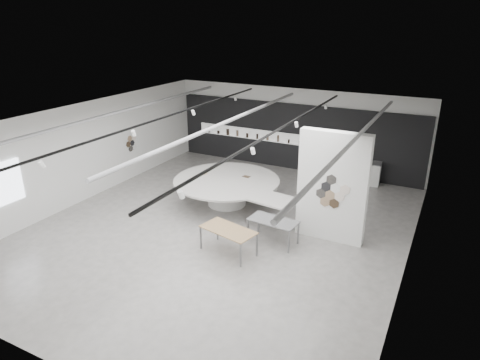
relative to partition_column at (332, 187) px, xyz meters
The scene contains 7 objects.
room 3.74m from the partition_column, 164.48° to the right, with size 12.02×14.02×3.82m.
back_wall_display 6.94m from the partition_column, 121.10° to the left, with size 11.80×0.27×3.10m.
partition_column is the anchor object (origin of this frame).
display_island 4.42m from the partition_column, 168.92° to the left, with size 5.40×4.56×1.04m.
sample_table_wood 3.55m from the partition_column, 136.88° to the right, with size 1.85×1.21×0.80m.
sample_table_stone 2.16m from the partition_column, 143.68° to the right, with size 1.60×0.90×0.79m.
kitchen_counter 5.67m from the partition_column, 92.46° to the left, with size 1.79×0.82×1.37m.
Camera 1 is at (6.61, -11.41, 6.83)m, focal length 32.00 mm.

